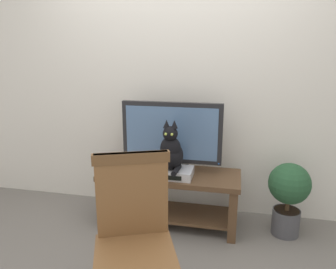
{
  "coord_description": "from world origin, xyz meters",
  "views": [
    {
      "loc": [
        0.55,
        -2.03,
        1.53
      ],
      "look_at": [
        -0.0,
        0.5,
        0.85
      ],
      "focal_mm": 34.15,
      "sensor_mm": 36.0,
      "label": 1
    }
  ],
  "objects_px": {
    "tv_stand": "(169,189)",
    "book_stack": "(122,162)",
    "tv": "(171,135)",
    "wooden_chair": "(134,232)",
    "cat": "(171,151)",
    "media_box": "(171,172)",
    "potted_plant": "(289,193)"
  },
  "relations": [
    {
      "from": "media_box",
      "to": "tv_stand",
      "type": "bearing_deg",
      "value": 113.59
    },
    {
      "from": "tv_stand",
      "to": "cat",
      "type": "bearing_deg",
      "value": -69.17
    },
    {
      "from": "tv",
      "to": "tv_stand",
      "type": "bearing_deg",
      "value": -90.02
    },
    {
      "from": "cat",
      "to": "wooden_chair",
      "type": "bearing_deg",
      "value": -89.86
    },
    {
      "from": "media_box",
      "to": "book_stack",
      "type": "bearing_deg",
      "value": 169.49
    },
    {
      "from": "wooden_chair",
      "to": "book_stack",
      "type": "height_order",
      "value": "wooden_chair"
    },
    {
      "from": "tv",
      "to": "wooden_chair",
      "type": "bearing_deg",
      "value": -88.19
    },
    {
      "from": "tv",
      "to": "cat",
      "type": "xyz_separation_m",
      "value": [
        0.04,
        -0.18,
        -0.09
      ]
    },
    {
      "from": "tv_stand",
      "to": "tv",
      "type": "xyz_separation_m",
      "value": [
        0.0,
        0.08,
        0.48
      ]
    },
    {
      "from": "tv_stand",
      "to": "media_box",
      "type": "relative_size",
      "value": 3.37
    },
    {
      "from": "book_stack",
      "to": "potted_plant",
      "type": "height_order",
      "value": "potted_plant"
    },
    {
      "from": "book_stack",
      "to": "media_box",
      "type": "bearing_deg",
      "value": -10.51
    },
    {
      "from": "cat",
      "to": "potted_plant",
      "type": "relative_size",
      "value": 0.68
    },
    {
      "from": "media_box",
      "to": "wooden_chair",
      "type": "distance_m",
      "value": 1.03
    },
    {
      "from": "tv_stand",
      "to": "media_box",
      "type": "distance_m",
      "value": 0.21
    },
    {
      "from": "wooden_chair",
      "to": "cat",
      "type": "bearing_deg",
      "value": 90.14
    },
    {
      "from": "tv_stand",
      "to": "book_stack",
      "type": "height_order",
      "value": "book_stack"
    },
    {
      "from": "media_box",
      "to": "book_stack",
      "type": "xyz_separation_m",
      "value": [
        -0.48,
        0.09,
        0.03
      ]
    },
    {
      "from": "tv",
      "to": "wooden_chair",
      "type": "relative_size",
      "value": 0.89
    },
    {
      "from": "potted_plant",
      "to": "media_box",
      "type": "bearing_deg",
      "value": -173.41
    },
    {
      "from": "cat",
      "to": "book_stack",
      "type": "relative_size",
      "value": 1.67
    },
    {
      "from": "potted_plant",
      "to": "cat",
      "type": "bearing_deg",
      "value": -172.56
    },
    {
      "from": "tv",
      "to": "potted_plant",
      "type": "relative_size",
      "value": 1.4
    },
    {
      "from": "tv_stand",
      "to": "book_stack",
      "type": "distance_m",
      "value": 0.49
    },
    {
      "from": "media_box",
      "to": "cat",
      "type": "xyz_separation_m",
      "value": [
        0.0,
        -0.01,
        0.2
      ]
    },
    {
      "from": "tv",
      "to": "media_box",
      "type": "height_order",
      "value": "tv"
    },
    {
      "from": "cat",
      "to": "potted_plant",
      "type": "height_order",
      "value": "cat"
    },
    {
      "from": "cat",
      "to": "wooden_chair",
      "type": "height_order",
      "value": "same"
    },
    {
      "from": "tv",
      "to": "media_box",
      "type": "distance_m",
      "value": 0.33
    },
    {
      "from": "wooden_chair",
      "to": "potted_plant",
      "type": "height_order",
      "value": "wooden_chair"
    },
    {
      "from": "media_box",
      "to": "cat",
      "type": "bearing_deg",
      "value": -85.44
    },
    {
      "from": "tv",
      "to": "cat",
      "type": "bearing_deg",
      "value": -78.76
    }
  ]
}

